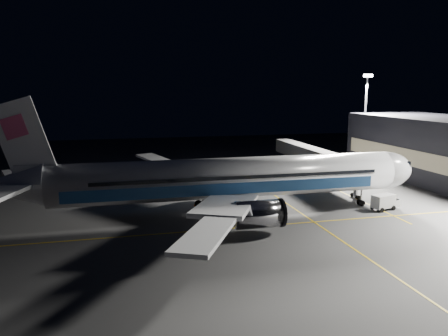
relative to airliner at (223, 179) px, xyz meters
name	(u,v)px	position (x,y,z in m)	size (l,w,h in m)	color
ground	(230,215)	(1.08, 0.00, -5.16)	(200.00, 200.00, 0.00)	#4C4C4F
guide_line_main	(296,210)	(11.08, 0.00, -5.16)	(0.25, 80.00, 0.01)	gold
guide_line_cross	(242,228)	(1.08, -6.00, -5.16)	(70.00, 0.25, 0.01)	gold
guide_line_side	(338,190)	(23.08, 10.00, -5.16)	(0.25, 40.00, 0.01)	gold
airliner	(223,179)	(0.00, 0.00, 0.00)	(61.48, 54.22, 16.64)	silver
terminal	(442,149)	(47.06, 14.00, 0.83)	(18.12, 40.00, 12.00)	black
jet_bridge	(318,157)	(23.08, 18.06, -0.58)	(3.60, 34.40, 6.30)	#B2B2B7
floodlight_mast_north	(365,111)	(41.08, 31.99, 7.21)	(2.40, 0.68, 20.70)	#59595E
service_truck	(385,201)	(23.81, -2.83, -3.95)	(4.73, 2.90, 2.27)	silver
baggage_tug	(213,182)	(2.50, 18.11, -4.42)	(2.74, 2.51, 1.61)	black
safety_cone_a	(195,204)	(-2.91, 5.65, -4.84)	(0.43, 0.43, 0.64)	#DF4C09
safety_cone_b	(243,188)	(7.08, 14.00, -4.85)	(0.42, 0.42, 0.63)	#DF4C09
safety_cone_c	(178,192)	(-4.44, 14.00, -4.89)	(0.37, 0.37, 0.55)	#DF4C09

